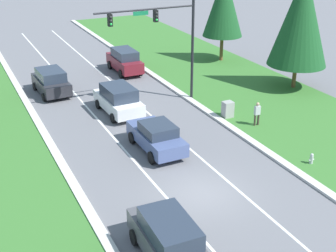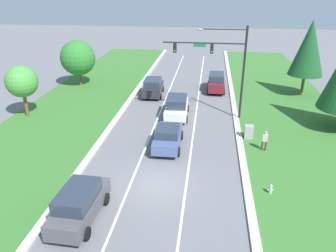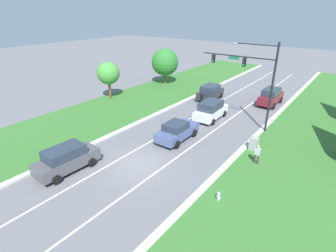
# 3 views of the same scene
# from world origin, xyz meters

# --- Properties ---
(ground_plane) EXTENTS (160.00, 160.00, 0.00)m
(ground_plane) POSITION_xyz_m (0.00, 0.00, 0.00)
(ground_plane) COLOR slate
(curb_strip_right) EXTENTS (0.50, 90.00, 0.15)m
(curb_strip_right) POSITION_xyz_m (5.65, 0.00, 0.07)
(curb_strip_right) COLOR beige
(curb_strip_right) RESTS_ON ground_plane
(curb_strip_left) EXTENTS (0.50, 90.00, 0.15)m
(curb_strip_left) POSITION_xyz_m (-5.65, 0.00, 0.07)
(curb_strip_left) COLOR beige
(curb_strip_left) RESTS_ON ground_plane
(lane_stripe_inner_left) EXTENTS (0.14, 81.00, 0.01)m
(lane_stripe_inner_left) POSITION_xyz_m (-1.80, 0.00, 0.00)
(lane_stripe_inner_left) COLOR white
(lane_stripe_inner_left) RESTS_ON ground_plane
(lane_stripe_inner_right) EXTENTS (0.14, 81.00, 0.01)m
(lane_stripe_inner_right) POSITION_xyz_m (1.80, 0.00, 0.00)
(lane_stripe_inner_right) COLOR white
(lane_stripe_inner_right) RESTS_ON ground_plane
(traffic_signal_mast) EXTENTS (7.45, 0.41, 8.59)m
(traffic_signal_mast) POSITION_xyz_m (3.93, 12.12, 5.66)
(traffic_signal_mast) COLOR black
(traffic_signal_mast) RESTS_ON ground_plane
(charcoal_suv) EXTENTS (2.38, 4.61, 1.96)m
(charcoal_suv) POSITION_xyz_m (-3.40, 17.94, 0.99)
(charcoal_suv) COLOR #28282D
(charcoal_suv) RESTS_ON ground_plane
(slate_blue_sedan) EXTENTS (2.18, 4.71, 1.77)m
(slate_blue_sedan) POSITION_xyz_m (-0.06, 5.39, 0.90)
(slate_blue_sedan) COLOR #475684
(slate_blue_sedan) RESTS_ON ground_plane
(burgundy_suv) EXTENTS (2.09, 4.81, 2.11)m
(burgundy_suv) POSITION_xyz_m (3.78, 20.62, 1.09)
(burgundy_suv) COLOR maroon
(burgundy_suv) RESTS_ON ground_plane
(graphite_suv) EXTENTS (2.22, 4.80, 1.98)m
(graphite_suv) POSITION_xyz_m (-3.71, -3.76, 1.02)
(graphite_suv) COLOR #4C4C51
(graphite_suv) RESTS_ON ground_plane
(white_suv) EXTENTS (2.38, 4.79, 2.01)m
(white_suv) POSITION_xyz_m (-0.05, 11.85, 1.03)
(white_suv) COLOR white
(white_suv) RESTS_ON ground_plane
(utility_cabinet) EXTENTS (0.70, 0.60, 1.19)m
(utility_cabinet) POSITION_xyz_m (6.40, 7.71, 0.60)
(utility_cabinet) COLOR #9E9E99
(utility_cabinet) RESTS_ON ground_plane
(pedestrian) EXTENTS (0.40, 0.24, 1.69)m
(pedestrian) POSITION_xyz_m (7.37, 5.67, 0.94)
(pedestrian) COLOR #42382D
(pedestrian) RESTS_ON ground_plane
(fire_hydrant) EXTENTS (0.34, 0.20, 0.70)m
(fire_hydrant) POSITION_xyz_m (6.99, -0.05, 0.34)
(fire_hydrant) COLOR #B7B7BC
(fire_hydrant) RESTS_ON ground_plane
(conifer_near_right_tree) EXTENTS (3.74, 3.74, 8.45)m
(conifer_near_right_tree) POSITION_xyz_m (13.49, 19.99, 5.44)
(conifer_near_right_tree) COLOR brown
(conifer_near_right_tree) RESTS_ON ground_plane
(conifer_far_right_tree) EXTENTS (4.65, 4.65, 9.43)m
(conifer_far_right_tree) POSITION_xyz_m (14.62, 10.68, 5.70)
(conifer_far_right_tree) COLOR brown
(conifer_far_right_tree) RESTS_ON ground_plane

